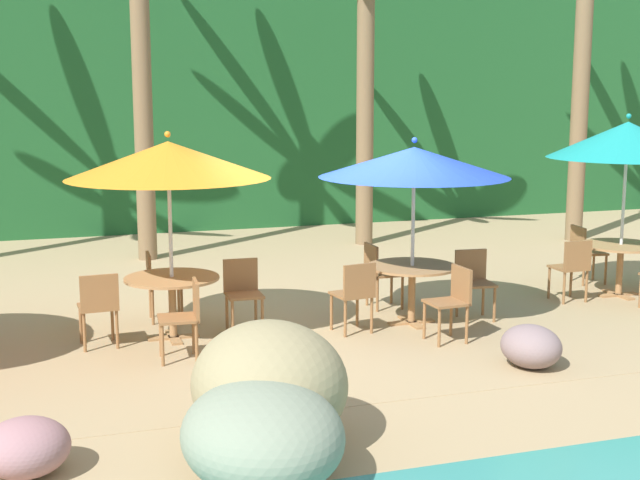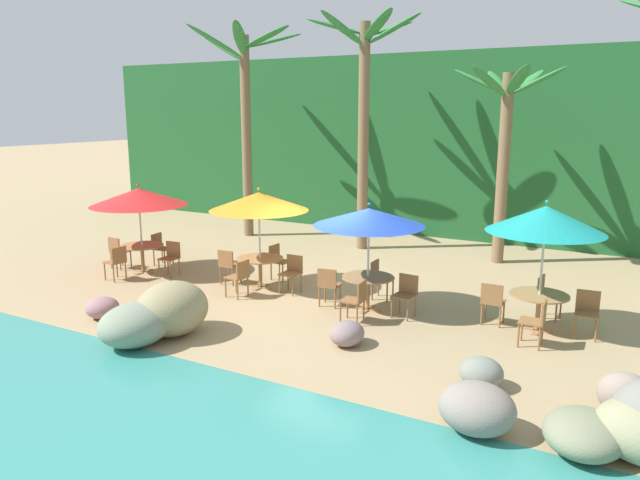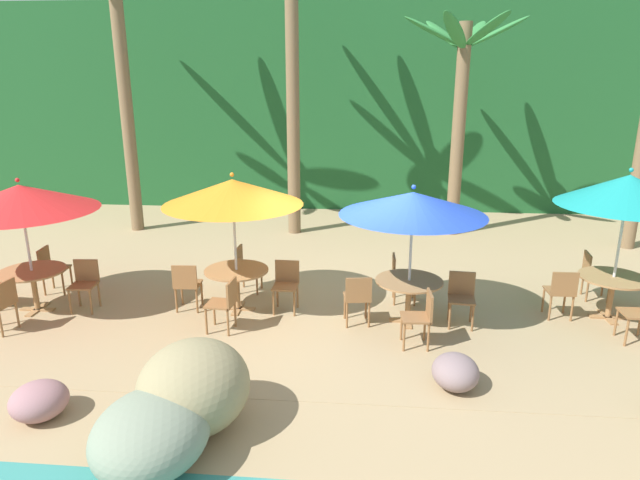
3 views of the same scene
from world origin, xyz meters
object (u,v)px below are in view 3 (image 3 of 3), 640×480
(dining_table_red, at_px, (33,277))
(palm_tree_second, at_px, (292,43))
(umbrella_teal, at_px, (628,190))
(chair_teal_inland, at_px, (592,272))
(chair_blue_seaward, at_px, (461,295))
(chair_teal_left, at_px, (561,290))
(chair_orange_right, at_px, (226,301))
(umbrella_orange, at_px, (233,192))
(dining_table_orange, at_px, (237,276))
(chair_red_right, at_px, (1,302))
(chair_orange_left, at_px, (187,283))
(dining_table_teal, at_px, (613,284))
(palm_tree_third, at_px, (461,91))
(chair_red_inland, at_px, (51,266))
(palm_tree_nearest, at_px, (120,47))
(umbrella_blue, at_px, (413,204))
(chair_orange_inland, at_px, (245,265))
(chair_red_seaward, at_px, (85,281))
(umbrella_red, at_px, (20,198))
(dining_table_blue, at_px, (409,287))
(chair_blue_inland, at_px, (400,275))
(chair_blue_left, at_px, (358,296))
(chair_orange_seaward, at_px, (286,282))
(chair_blue_right, at_px, (422,315))

(dining_table_red, height_order, palm_tree_second, palm_tree_second)
(umbrella_teal, xyz_separation_m, chair_teal_inland, (-0.00, 0.85, -1.68))
(chair_blue_seaward, bearing_deg, chair_teal_left, 11.21)
(chair_teal_inland, bearing_deg, chair_orange_right, -163.08)
(umbrella_orange, relative_size, dining_table_orange, 2.20)
(chair_red_right, relative_size, chair_orange_left, 1.00)
(dining_table_teal, height_order, chair_teal_left, chair_teal_left)
(palm_tree_second, relative_size, palm_tree_third, 1.29)
(chair_red_inland, bearing_deg, palm_tree_third, 30.74)
(palm_tree_nearest, bearing_deg, chair_red_inland, -87.13)
(chair_orange_right, relative_size, palm_tree_second, 0.13)
(dining_table_red, distance_m, umbrella_blue, 6.55)
(chair_orange_inland, height_order, chair_orange_right, same)
(chair_red_seaward, height_order, chair_orange_right, same)
(palm_tree_third, bearing_deg, chair_red_inland, -149.26)
(umbrella_blue, bearing_deg, dining_table_orange, 175.13)
(chair_red_seaward, relative_size, chair_teal_inland, 1.00)
(umbrella_red, distance_m, chair_blue_seaward, 7.41)
(chair_teal_left, bearing_deg, chair_blue_seaward, -168.79)
(chair_orange_left, distance_m, chair_teal_inland, 7.25)
(dining_table_blue, distance_m, chair_teal_inland, 3.63)
(umbrella_orange, bearing_deg, chair_orange_right, -88.67)
(chair_red_inland, height_order, umbrella_blue, umbrella_blue)
(chair_orange_left, xyz_separation_m, umbrella_blue, (3.77, -0.11, 1.50))
(chair_blue_inland, bearing_deg, chair_red_right, -163.99)
(chair_blue_seaward, relative_size, chair_blue_left, 1.00)
(chair_red_inland, distance_m, palm_tree_second, 7.33)
(umbrella_orange, height_order, chair_orange_left, umbrella_orange)
(dining_table_red, bearing_deg, umbrella_red, 90.00)
(dining_table_red, bearing_deg, chair_blue_inland, 8.61)
(chair_red_seaward, height_order, umbrella_teal, umbrella_teal)
(chair_orange_seaward, distance_m, chair_teal_inland, 5.54)
(umbrella_blue, distance_m, chair_blue_left, 1.73)
(chair_red_inland, xyz_separation_m, umbrella_blue, (6.57, -0.73, 1.50))
(umbrella_red, relative_size, chair_blue_seaward, 2.83)
(umbrella_red, xyz_separation_m, dining_table_teal, (9.78, 0.56, -1.39))
(umbrella_teal, bearing_deg, chair_red_inland, 178.39)
(chair_orange_seaward, height_order, palm_tree_nearest, palm_tree_nearest)
(umbrella_orange, height_order, chair_teal_inland, umbrella_orange)
(chair_red_inland, distance_m, palm_tree_third, 9.84)
(umbrella_blue, distance_m, dining_table_teal, 3.69)
(chair_red_inland, relative_size, chair_orange_right, 1.00)
(chair_red_seaward, height_order, chair_blue_left, same)
(dining_table_red, relative_size, umbrella_teal, 0.43)
(umbrella_teal, xyz_separation_m, palm_tree_third, (-1.92, 5.06, 1.37))
(umbrella_orange, bearing_deg, dining_table_teal, 1.84)
(chair_orange_seaward, distance_m, palm_tree_nearest, 7.89)
(dining_table_red, xyz_separation_m, chair_blue_right, (6.54, -0.74, -0.10))
(chair_teal_left, xyz_separation_m, palm_tree_second, (-5.14, 4.94, 4.16))
(umbrella_red, xyz_separation_m, chair_blue_inland, (6.29, 0.95, -1.49))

